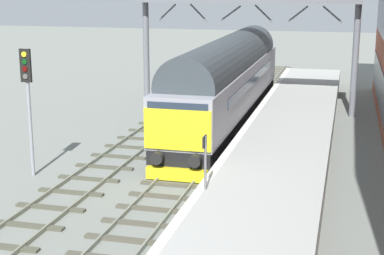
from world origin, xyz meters
The scene contains 8 objects.
ground_plane centered at (0.00, 0.00, 0.00)m, with size 140.00×140.00×0.00m, color slate.
track_main centered at (0.00, 0.00, 0.05)m, with size 2.50×60.00×0.15m.
track_adjacent_west centered at (-3.36, 0.00, 0.06)m, with size 2.50×60.00×0.15m.
station_platform centered at (3.60, 0.00, 0.50)m, with size 4.00×44.00×1.01m.
diesel_locomotive centered at (0.00, 6.54, 2.49)m, with size 2.74×19.83×4.68m.
signal_post_mid centered at (-5.72, -4.00, 3.26)m, with size 0.44×0.22×5.03m.
platform_number_sign centered at (1.90, -6.62, 2.19)m, with size 0.10×0.44×1.76m.
overhead_footbridge centered at (0.37, 10.28, 6.16)m, with size 12.66×2.00×6.81m.
Camera 1 is at (6.10, -24.55, 7.51)m, focal length 56.63 mm.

